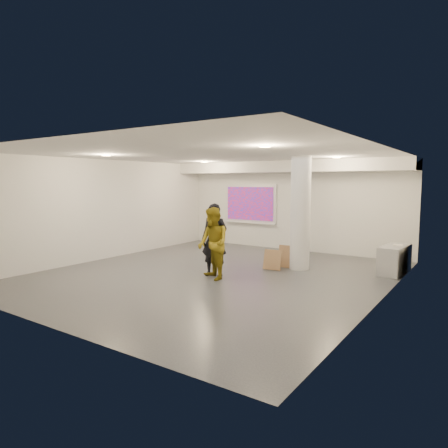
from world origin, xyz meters
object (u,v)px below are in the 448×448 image
Objects in this scene: projection_screen at (250,204)px; man at (213,243)px; column at (300,213)px; credenza at (394,260)px; woman at (214,240)px.

projection_screen is 5.25m from man.
column reaches higher than credenza.
man is (1.84, -4.87, -0.66)m from projection_screen.
woman is (-3.65, -2.79, 0.54)m from credenza.
credenza is 4.62m from woman.
projection_screen is 4.92m from woman.
column is 1.73× the size of man.
credenza is at bearing -18.62° from projection_screen.
projection_screen reaches higher than man.
column reaches higher than projection_screen.
man is at bearing -69.35° from projection_screen.
man is (-1.26, -2.22, -0.63)m from column.
column is 2.43× the size of credenza.
woman is at bearing -126.49° from column.
projection_screen is 5.73m from credenza.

